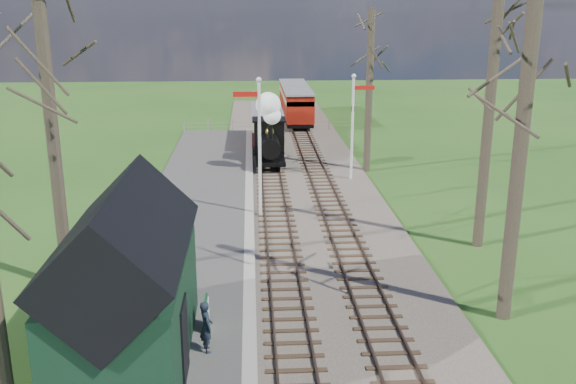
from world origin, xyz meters
The scene contains 18 objects.
distant_hills centered at (1.40, 64.38, -16.21)m, with size 114.40×48.00×22.02m.
ballast_bed centered at (1.30, 22.00, 0.05)m, with size 8.00×60.00×0.10m, color brown.
track_near centered at (0.00, 22.00, 0.10)m, with size 1.60×60.00×0.15m.
track_far centered at (2.60, 22.00, 0.10)m, with size 1.60×60.00×0.15m.
platform centered at (-3.50, 14.00, 0.10)m, with size 5.00×44.00×0.20m, color #474442.
coping_strip centered at (-1.20, 14.00, 0.10)m, with size 0.40×44.00×0.21m, color #B2AD9E.
station_shed centered at (-4.30, 4.00, 2.27)m, with size 3.25×6.30×4.78m.
semaphore_near centered at (-0.77, 16.00, 3.62)m, with size 1.22×0.24×6.22m.
semaphore_far centered at (4.37, 22.00, 3.35)m, with size 1.22×0.24×5.72m.
bare_trees centered at (1.33, 10.10, 5.21)m, with size 15.51×22.39×12.00m.
fence_line centered at (0.30, 36.00, 0.55)m, with size 12.60×0.08×1.00m.
locomotive centered at (-0.01, 25.02, 2.03)m, with size 1.76×4.10×4.39m.
coach centered at (0.00, 31.09, 1.49)m, with size 2.05×7.03×2.16m.
red_carriage_a centered at (2.60, 37.91, 1.57)m, with size 2.18×5.40×2.29m.
red_carriage_b centered at (2.60, 43.41, 1.57)m, with size 2.18×5.40×2.29m.
sign_board centered at (-2.41, 5.41, 0.69)m, with size 0.10×0.66×0.97m.
bench centered at (-3.32, 6.06, 0.59)m, with size 0.86×1.51×0.83m.
person centered at (-2.34, 4.20, 0.92)m, with size 0.52×0.34×1.43m, color #1A232F.
Camera 1 is at (-1.07, -11.23, 9.11)m, focal length 40.00 mm.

